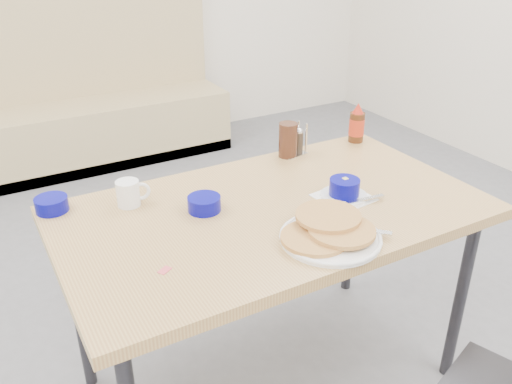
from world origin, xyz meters
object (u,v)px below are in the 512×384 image
dining_table (273,223)px  pancake_plate (329,232)px  creamer_bowl (52,204)px  coffee_mug (129,193)px  grits_setting (344,190)px  booth_bench (93,113)px  condiment_caddy (294,144)px  amber_tumbler (288,140)px  butter_bowl (204,204)px  syrup_bottle (357,125)px

dining_table → pancake_plate: 0.27m
creamer_bowl → coffee_mug: bearing=-19.9°
grits_setting → coffee_mug: bearing=154.4°
creamer_bowl → booth_bench: bearing=73.8°
booth_bench → grits_setting: size_ratio=9.25×
booth_bench → coffee_mug: bearing=-100.1°
dining_table → grits_setting: bearing=-14.5°
booth_bench → condiment_caddy: booth_bench is taller
booth_bench → amber_tumbler: size_ratio=13.69×
booth_bench → grits_setting: bearing=-84.6°
dining_table → coffee_mug: coffee_mug is taller
dining_table → butter_bowl: butter_bowl is taller
amber_tumbler → condiment_caddy: (0.03, 0.00, -0.02)m
butter_bowl → condiment_caddy: (0.51, 0.25, 0.02)m
creamer_bowl → amber_tumbler: 0.91m
creamer_bowl → amber_tumbler: amber_tumbler is taller
grits_setting → creamer_bowl: 0.97m
booth_bench → butter_bowl: (-0.21, -2.44, 0.43)m
amber_tumbler → condiment_caddy: amber_tumbler is taller
creamer_bowl → butter_bowl: 0.50m
dining_table → butter_bowl: (-0.21, 0.09, 0.09)m
pancake_plate → booth_bench: bearing=90.9°
amber_tumbler → condiment_caddy: size_ratio=1.09×
condiment_caddy → grits_setting: bearing=-110.6°
pancake_plate → amber_tumbler: amber_tumbler is taller
booth_bench → butter_bowl: 2.49m
coffee_mug → butter_bowl: coffee_mug is taller
syrup_bottle → condiment_caddy: bearing=179.1°
condiment_caddy → syrup_bottle: syrup_bottle is taller
syrup_bottle → butter_bowl: bearing=-163.5°
grits_setting → butter_bowl: size_ratio=1.89×
pancake_plate → creamer_bowl: bearing=139.4°
booth_bench → syrup_bottle: bearing=-74.4°
creamer_bowl → butter_bowl: butter_bowl is taller
butter_bowl → condiment_caddy: bearing=26.0°
booth_bench → butter_bowl: size_ratio=17.48×
dining_table → amber_tumbler: amber_tumbler is taller
booth_bench → butter_bowl: booth_bench is taller
coffee_mug → grits_setting: size_ratio=0.55×
butter_bowl → condiment_caddy: condiment_caddy is taller
butter_bowl → condiment_caddy: 0.57m
amber_tumbler → creamer_bowl: bearing=-179.5°
butter_bowl → amber_tumbler: amber_tumbler is taller
condiment_caddy → creamer_bowl: bearing=168.3°
grits_setting → creamer_bowl: grits_setting is taller
syrup_bottle → amber_tumbler: bearing=179.2°
coffee_mug → butter_bowl: 0.25m
butter_bowl → amber_tumbler: size_ratio=0.78×
dining_table → amber_tumbler: 0.46m
dining_table → pancake_plate: (0.04, -0.25, 0.08)m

